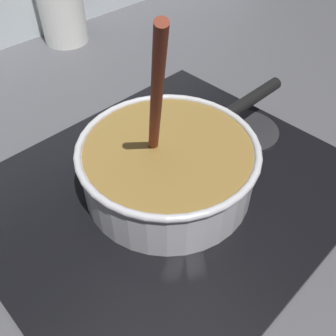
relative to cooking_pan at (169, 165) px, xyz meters
name	(u,v)px	position (x,y,z in m)	size (l,w,h in m)	color
ground	(201,275)	(-0.06, -0.13, -0.08)	(2.40, 1.60, 0.04)	#4C4C51
hob_plate	(168,189)	(0.00, 0.00, -0.05)	(0.56, 0.48, 0.01)	black
burner_ring	(168,185)	(0.00, 0.00, -0.04)	(0.20, 0.20, 0.01)	#592D0C
spare_burner	(244,130)	(0.20, 0.00, -0.04)	(0.13, 0.13, 0.01)	#262628
cooking_pan	(169,165)	(0.00, 0.00, 0.00)	(0.41, 0.27, 0.31)	silver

